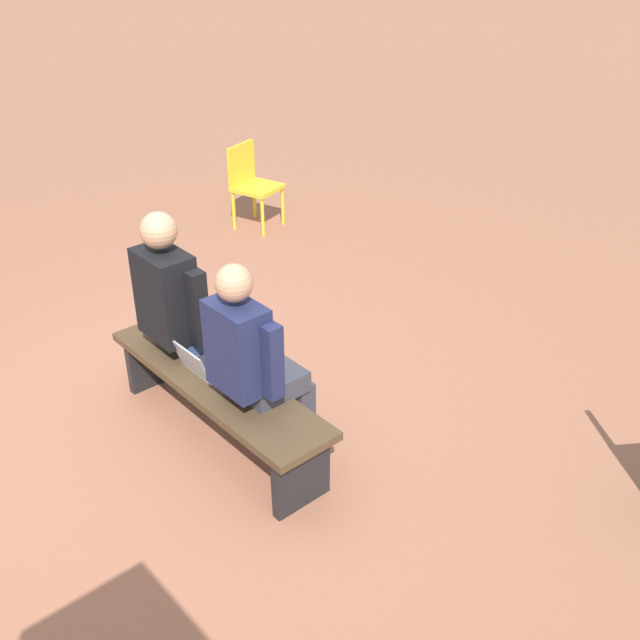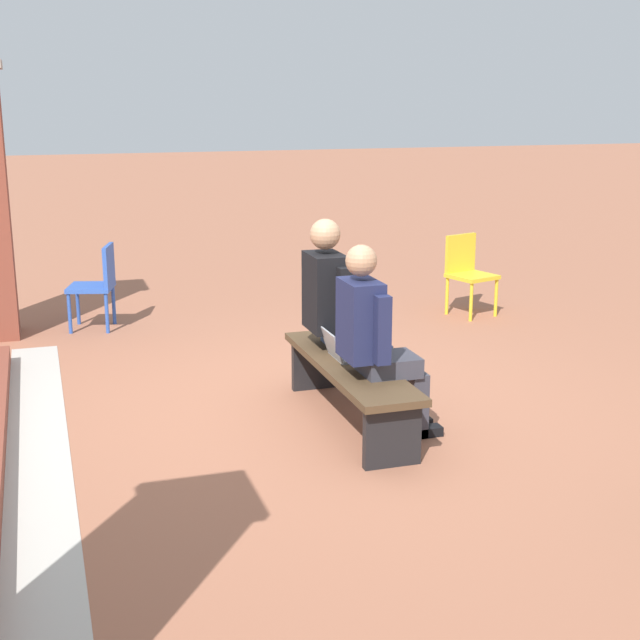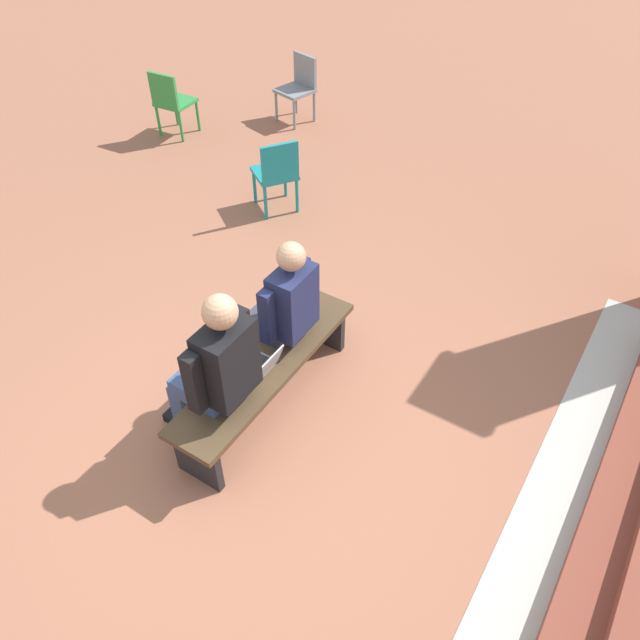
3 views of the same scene
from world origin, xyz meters
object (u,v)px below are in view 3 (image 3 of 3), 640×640
person_adult (216,368)px  laptop (258,367)px  person_student (282,308)px  bench (266,371)px  plastic_chair_by_pillar (299,84)px  plastic_chair_near_bench_right (277,171)px  plastic_chair_mid_courtyard (171,100)px

person_adult → laptop: (-0.32, 0.08, -0.24)m
person_student → person_adult: person_adult is taller
bench → laptop: laptop is taller
person_student → plastic_chair_by_pillar: (-3.97, -2.53, -0.23)m
laptop → plastic_chair_near_bench_right: size_ratio=0.38×
person_adult → plastic_chair_by_pillar: bearing=-151.9°
bench → person_adult: bearing=-9.4°
bench → person_student: bearing=-168.0°
laptop → plastic_chair_mid_courtyard: size_ratio=0.38×
bench → person_adult: person_adult is taller
plastic_chair_near_bench_right → plastic_chair_mid_courtyard: (-0.75, -2.17, 0.00)m
plastic_chair_by_pillar → plastic_chair_near_bench_right: bearing=28.1°
bench → plastic_chair_mid_courtyard: bearing=-129.3°
plastic_chair_by_pillar → plastic_chair_mid_courtyard: (1.27, -1.10, 0.00)m
bench → laptop: bearing=6.5°
plastic_chair_by_pillar → laptop: bearing=30.7°
person_student → plastic_chair_mid_courtyard: (-2.71, -3.62, -0.23)m
laptop → plastic_chair_mid_courtyard: (-3.13, -3.70, -0.02)m
person_student → plastic_chair_by_pillar: bearing=-147.6°
plastic_chair_by_pillar → person_adult: bearing=28.1°
person_student → person_adult: 0.75m
plastic_chair_near_bench_right → bench: bearing=33.7°
person_student → plastic_chair_mid_courtyard: 4.53m
person_student → plastic_chair_near_bench_right: bearing=-143.5°
plastic_chair_by_pillar → plastic_chair_mid_courtyard: bearing=-40.8°
laptop → plastic_chair_by_pillar: 5.11m
plastic_chair_near_bench_right → plastic_chair_by_pillar: bearing=-151.9°
plastic_chair_by_pillar → plastic_chair_mid_courtyard: same height
bench → person_adult: size_ratio=1.28×
plastic_chair_near_bench_right → plastic_chair_by_pillar: 2.29m
laptop → plastic_chair_near_bench_right: 2.82m
bench → plastic_chair_near_bench_right: bearing=-146.3°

